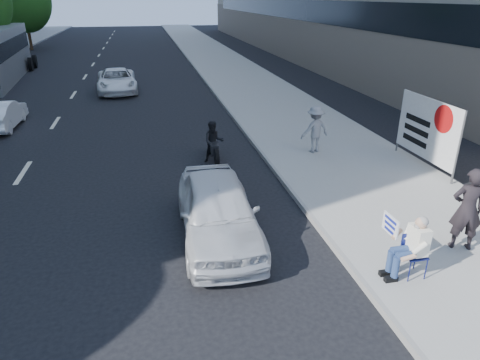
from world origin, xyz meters
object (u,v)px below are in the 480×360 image
object	(u,v)px
jogger	(315,129)
white_sedan_far	(117,81)
seated_protester	(410,244)
white_sedan_near	(218,210)
protest_banner	(427,129)
pedestrian_woman	(467,209)
motorcycle	(214,144)
white_sedan_mid	(1,114)

from	to	relation	value
jogger	white_sedan_far	world-z (taller)	jogger
seated_protester	white_sedan_near	world-z (taller)	white_sedan_near
seated_protester	protest_banner	distance (m)	6.50
pedestrian_woman	white_sedan_far	world-z (taller)	pedestrian_woman
pedestrian_woman	protest_banner	xyz separation A→B (m)	(2.09, 4.57, 0.31)
jogger	motorcycle	distance (m)	3.58
jogger	white_sedan_far	xyz separation A→B (m)	(-7.29, 12.84, -0.31)
white_sedan_near	white_sedan_far	distance (m)	17.93
motorcycle	white_sedan_near	bearing A→B (deg)	-94.33
protest_banner	seated_protester	bearing A→B (deg)	-126.19
white_sedan_mid	motorcycle	distance (m)	10.16
jogger	pedestrian_woman	size ratio (longest dim) A/B	0.87
protest_banner	white_sedan_near	size ratio (longest dim) A/B	0.71
seated_protester	white_sedan_mid	distance (m)	17.28
white_sedan_near	motorcycle	world-z (taller)	white_sedan_near
seated_protester	protest_banner	xyz separation A→B (m)	(3.83, 5.23, 0.53)
white_sedan_mid	white_sedan_far	bearing A→B (deg)	-122.96
jogger	white_sedan_mid	xyz separation A→B (m)	(-11.80, 6.12, -0.37)
white_sedan_far	pedestrian_woman	bearing A→B (deg)	-70.85
jogger	pedestrian_woman	distance (m)	6.68
seated_protester	protest_banner	size ratio (longest dim) A/B	0.43
pedestrian_woman	white_sedan_far	size ratio (longest dim) A/B	0.40
seated_protester	white_sedan_far	world-z (taller)	seated_protester
pedestrian_woman	motorcycle	world-z (taller)	pedestrian_woman
white_sedan_mid	motorcycle	size ratio (longest dim) A/B	1.76
pedestrian_woman	white_sedan_near	bearing A→B (deg)	0.39
pedestrian_woman	white_sedan_near	world-z (taller)	pedestrian_woman
jogger	protest_banner	size ratio (longest dim) A/B	0.53
jogger	white_sedan_far	distance (m)	14.77
seated_protester	white_sedan_mid	bearing A→B (deg)	129.07
protest_banner	motorcycle	world-z (taller)	protest_banner
seated_protester	white_sedan_near	xyz separation A→B (m)	(-3.35, 2.46, -0.14)
seated_protester	white_sedan_far	xyz separation A→B (m)	(-6.37, 20.13, -0.22)
seated_protester	pedestrian_woman	size ratio (longest dim) A/B	0.70
seated_protester	jogger	distance (m)	7.35
white_sedan_mid	white_sedan_far	world-z (taller)	white_sedan_far
protest_banner	white_sedan_far	bearing A→B (deg)	124.40
white_sedan_mid	white_sedan_far	xyz separation A→B (m)	(4.51, 6.72, 0.06)
seated_protester	white_sedan_mid	xyz separation A→B (m)	(-10.89, 13.41, -0.28)
jogger	motorcycle	size ratio (longest dim) A/B	0.80
seated_protester	white_sedan_far	size ratio (longest dim) A/B	0.28
jogger	motorcycle	bearing A→B (deg)	-14.25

